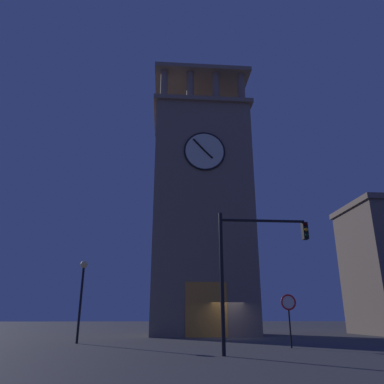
{
  "coord_description": "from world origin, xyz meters",
  "views": [
    {
      "loc": [
        4.99,
        27.81,
        1.45
      ],
      "look_at": [
        2.44,
        -4.78,
        12.54
      ],
      "focal_mm": 34.45,
      "sensor_mm": 36.0,
      "label": 1
    }
  ],
  "objects": [
    {
      "name": "traffic_signal_near",
      "position": [
        1.28,
        12.41,
        3.9
      ],
      "size": [
        3.92,
        0.41,
        5.75
      ],
      "color": "black",
      "rests_on": "ground_plane"
    },
    {
      "name": "clocktower",
      "position": [
        1.63,
        -4.76,
        10.68
      ],
      "size": [
        9.14,
        7.77,
        25.98
      ],
      "color": "gray",
      "rests_on": "ground_plane"
    },
    {
      "name": "street_lamp",
      "position": [
        9.79,
        4.73,
        3.31
      ],
      "size": [
        0.44,
        0.44,
        4.69
      ],
      "color": "black",
      "rests_on": "ground_plane"
    },
    {
      "name": "no_horn_sign",
      "position": [
        -1.38,
        8.85,
        1.97
      ],
      "size": [
        0.78,
        0.14,
        2.54
      ],
      "color": "black",
      "rests_on": "ground_plane"
    },
    {
      "name": "ground_plane",
      "position": [
        0.0,
        0.0,
        0.0
      ],
      "size": [
        200.0,
        200.0,
        0.0
      ],
      "primitive_type": "plane",
      "color": "#424247"
    }
  ]
}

